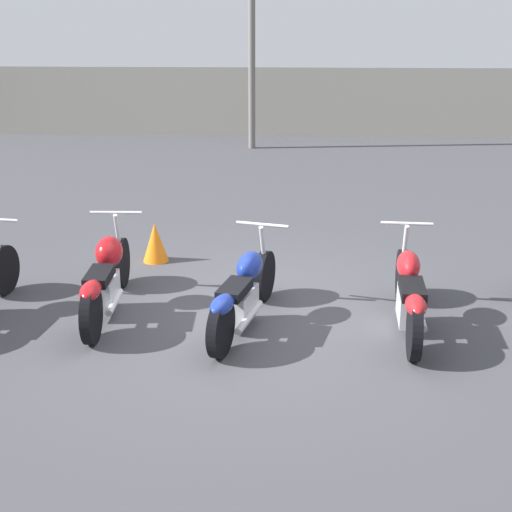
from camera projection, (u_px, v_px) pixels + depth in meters
The scene contains 6 objects.
ground_plane at pixel (256, 315), 7.79m from camera, with size 60.00×60.00×0.00m, color #424247.
fence_back at pixel (275, 102), 18.22m from camera, with size 40.00×0.04×1.73m.
motorcycle_slot_1 at pixel (106, 278), 7.70m from camera, with size 0.60×2.12×0.96m.
motorcycle_slot_2 at pixel (243, 293), 7.36m from camera, with size 0.78×2.01×0.94m.
motorcycle_slot_3 at pixel (409, 293), 7.32m from camera, with size 0.57×2.05×0.96m.
traffic_cone_near at pixel (155, 242), 9.35m from camera, with size 0.34×0.34×0.52m.
Camera 1 is at (0.31, -7.12, 3.19)m, focal length 50.00 mm.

